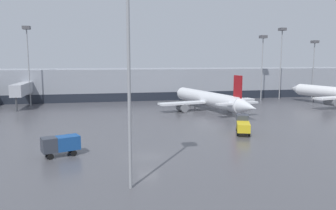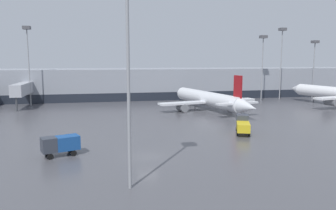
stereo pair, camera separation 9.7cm
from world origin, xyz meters
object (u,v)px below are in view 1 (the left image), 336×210
Objects in this scene: apron_light_mast_1 at (263,49)px; apron_light_mast_5 at (282,44)px; service_truck_1 at (243,124)px; service_truck_0 at (61,144)px; parked_jet_0 at (209,99)px; apron_light_mast_0 at (27,44)px; traffic_cone_1 at (244,119)px; apron_light_mast_4 at (314,53)px.

apron_light_mast_1 is 7.58m from apron_light_mast_5.
service_truck_1 is 46.62m from apron_light_mast_1.
service_truck_0 is 0.77× the size of service_truck_1.
apron_light_mast_5 is (30.10, 40.52, 14.71)m from service_truck_1.
apron_light_mast_5 reaches higher than service_truck_1.
apron_light_mast_5 is (7.09, 2.15, 1.61)m from apron_light_mast_1.
parked_jet_0 is 47.28m from apron_light_mast_0.
parked_jet_0 is 1.86× the size of apron_light_mast_1.
service_truck_1 is at bearing -115.92° from traffic_cone_1.
apron_light_mast_0 is at bearing 57.36° from parked_jet_0.
apron_light_mast_4 is at bearing -79.25° from parked_jet_0.
parked_jet_0 is 5.53× the size of service_truck_1.
apron_light_mast_1 is (23.01, 38.37, 13.10)m from service_truck_1.
parked_jet_0 is 15.07m from traffic_cone_1.
apron_light_mast_4 is at bearing -24.03° from service_truck_1.
service_truck_0 is at bearing -144.85° from apron_light_mast_4.
service_truck_0 is at bearing 124.70° from parked_jet_0.
apron_light_mast_5 is at bearing -15.46° from service_truck_1.
apron_light_mast_0 reaches higher than traffic_cone_1.
apron_light_mast_4 is at bearing -165.49° from service_truck_0.
service_truck_0 is at bearing 125.87° from service_truck_1.
traffic_cone_1 is at bearing -172.51° from service_truck_0.
apron_light_mast_4 is (41.52, 41.26, 12.37)m from service_truck_1.
apron_light_mast_0 reaches higher than parked_jet_0.
apron_light_mast_0 is 0.96× the size of apron_light_mast_5.
service_truck_0 is 36.42m from traffic_cone_1.
apron_light_mast_1 is at bearing -9.80° from service_truck_1.
apron_light_mast_1 reaches higher than traffic_cone_1.
apron_light_mast_0 is 70.11m from apron_light_mast_5.
apron_light_mast_4 is at bearing 40.45° from traffic_cone_1.
service_truck_1 is 52.58m from apron_light_mast_5.
apron_light_mast_5 is (25.24, 30.52, 15.83)m from traffic_cone_1.
apron_light_mast_1 is (18.15, 28.37, 14.22)m from traffic_cone_1.
parked_jet_0 is at bearing -157.02° from apron_light_mast_4.
traffic_cone_1 is at bearing -122.61° from apron_light_mast_1.
service_truck_0 is at bearing -140.26° from apron_light_mast_5.
apron_light_mast_5 is at bearing -0.05° from apron_light_mast_0.
service_truck_1 is at bearing -45.41° from apron_light_mast_0.
apron_light_mast_5 is (27.53, 15.79, 13.68)m from parked_jet_0.
parked_jet_0 is at bearing 98.83° from traffic_cone_1.
service_truck_0 is 76.01m from apron_light_mast_5.
service_truck_0 is 0.23× the size of apron_light_mast_5.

